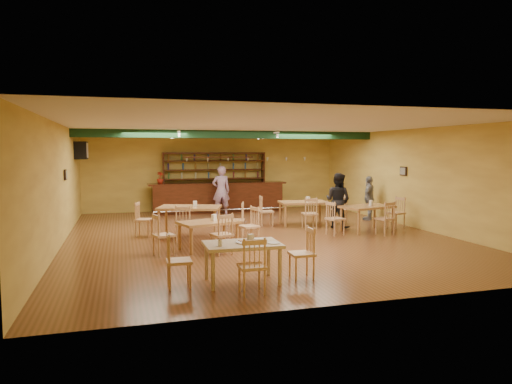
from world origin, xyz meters
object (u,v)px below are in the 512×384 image
object	(u,v)px
bar_counter	(218,197)
dining_table_a	(190,221)
patron_right_a	(338,200)
dining_table_b	(303,213)
dining_table_c	(209,235)
near_table	(242,263)
patron_bar	(221,191)
dining_table_d	(367,218)

from	to	relation	value
bar_counter	dining_table_a	xyz separation A→B (m)	(-1.76, -4.82, -0.15)
dining_table_a	patron_right_a	world-z (taller)	patron_right_a
dining_table_b	dining_table_c	size ratio (longest dim) A/B	1.10
near_table	dining_table_c	bearing A→B (deg)	92.64
dining_table_c	patron_bar	xyz separation A→B (m)	(1.52, 5.80, 0.56)
bar_counter	dining_table_a	size ratio (longest dim) A/B	3.16
dining_table_c	dining_table_d	size ratio (longest dim) A/B	0.91
patron_right_a	patron_bar	bearing A→B (deg)	0.44
dining_table_a	dining_table_c	size ratio (longest dim) A/B	1.22
dining_table_b	near_table	xyz separation A→B (m)	(-3.47, -5.76, -0.02)
near_table	dining_table_b	bearing A→B (deg)	60.16
dining_table_a	dining_table_d	world-z (taller)	dining_table_a
dining_table_b	patron_bar	bearing A→B (deg)	130.65
patron_right_a	dining_table_b	bearing A→B (deg)	8.65
bar_counter	dining_table_d	world-z (taller)	bar_counter
dining_table_d	patron_bar	size ratio (longest dim) A/B	0.83
dining_table_a	patron_bar	bearing A→B (deg)	85.45
dining_table_a	patron_bar	distance (m)	4.37
bar_counter	dining_table_d	distance (m)	6.34
dining_table_d	bar_counter	bearing A→B (deg)	107.17
patron_bar	dining_table_d	bearing A→B (deg)	127.29
near_table	patron_bar	distance (m)	8.87
near_table	dining_table_a	bearing A→B (deg)	94.38
patron_bar	bar_counter	bearing A→B (deg)	-92.51
dining_table_b	patron_bar	distance (m)	3.63
dining_table_c	dining_table_d	bearing A→B (deg)	-2.58
bar_counter	dining_table_a	bearing A→B (deg)	-110.09
bar_counter	dining_table_b	size ratio (longest dim) A/B	3.51
patron_bar	patron_right_a	xyz separation A→B (m)	(2.82, -3.77, -0.06)
near_table	bar_counter	bearing A→B (deg)	82.32
dining_table_c	near_table	xyz separation A→B (m)	(0.07, -2.93, 0.02)
dining_table_d	patron_right_a	bearing A→B (deg)	109.94
bar_counter	dining_table_d	bearing A→B (deg)	-58.42
dining_table_a	dining_table_c	world-z (taller)	dining_table_a
dining_table_a	near_table	distance (m)	4.75
patron_right_a	dining_table_d	bearing A→B (deg)	178.01
dining_table_c	near_table	distance (m)	2.93
patron_right_a	dining_table_a	bearing A→B (deg)	56.44
near_table	patron_right_a	xyz separation A→B (m)	(4.27, 4.96, 0.48)
bar_counter	dining_table_a	distance (m)	5.13
near_table	patron_right_a	size ratio (longest dim) A/B	0.80
dining_table_c	dining_table_a	bearing A→B (deg)	79.23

